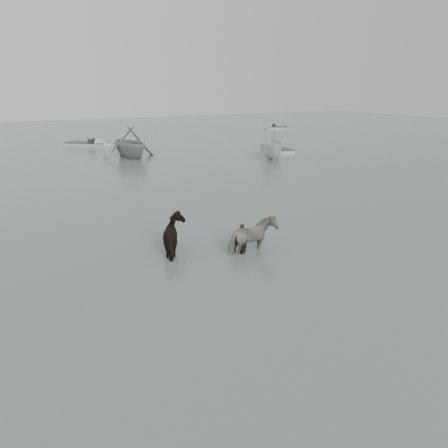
% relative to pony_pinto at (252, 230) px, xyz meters
% --- Properties ---
extents(ground, '(140.00, 140.00, 0.00)m').
position_rel_pony_pinto_xyz_m(ground, '(-0.04, 0.51, -0.80)').
color(ground, '#4D5B54').
rests_on(ground, ground).
extents(pony_pinto, '(2.00, 1.12, 1.61)m').
position_rel_pony_pinto_xyz_m(pony_pinto, '(0.00, 0.00, 0.00)').
color(pony_pinto, black).
rests_on(pony_pinto, ground).
extents(pony_dark, '(1.50, 1.72, 1.65)m').
position_rel_pony_pinto_xyz_m(pony_dark, '(-2.38, 1.29, 0.02)').
color(pony_dark, black).
rests_on(pony_dark, ground).
extents(pony_black, '(1.27, 1.19, 1.14)m').
position_rel_pony_pinto_xyz_m(pony_black, '(-0.15, 0.45, -0.23)').
color(pony_black, black).
rests_on(pony_black, ground).
extents(rowboat_trail, '(5.19, 5.80, 2.76)m').
position_rel_pony_pinto_xyz_m(rowboat_trail, '(2.85, 23.43, 0.57)').
color(rowboat_trail, gray).
rests_on(rowboat_trail, ground).
extents(boat_small, '(3.54, 4.46, 1.64)m').
position_rel_pony_pinto_xyz_m(boat_small, '(12.93, 17.10, 0.01)').
color(boat_small, silver).
rests_on(boat_small, ground).
extents(skiff_port, '(2.70, 5.89, 0.75)m').
position_rel_pony_pinto_xyz_m(skiff_port, '(15.61, 20.20, -0.43)').
color(skiff_port, '#B1B3B1').
rests_on(skiff_port, ground).
extents(skiff_mid, '(5.26, 5.04, 0.75)m').
position_rel_pony_pinto_xyz_m(skiff_mid, '(1.25, 32.72, -0.43)').
color(skiff_mid, '#A7AAA8').
rests_on(skiff_mid, ground).
extents(skiff_star, '(4.16, 3.47, 0.75)m').
position_rel_pony_pinto_xyz_m(skiff_star, '(28.39, 38.00, -0.43)').
color(skiff_star, '#B0B1AC').
rests_on(skiff_star, ground).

